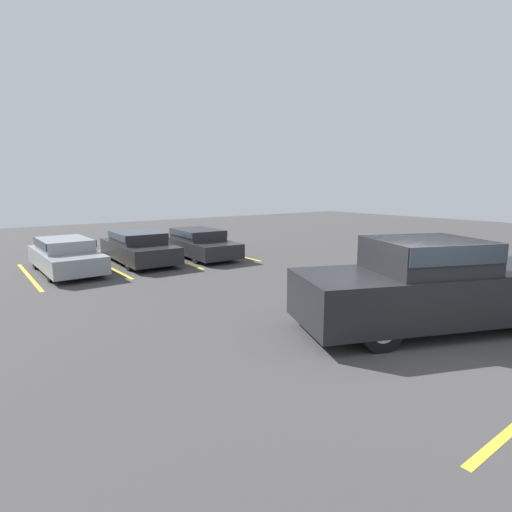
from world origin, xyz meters
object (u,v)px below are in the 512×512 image
object	(u,v)px
parked_sedan_a	(66,254)
wheel_stop_curb	(86,254)
pickup_truck	(437,284)
parked_sedan_c	(198,242)
parked_sedan_b	(139,246)
traffic_cone	(430,267)

from	to	relation	value
parked_sedan_a	wheel_stop_curb	world-z (taller)	parked_sedan_a
pickup_truck	parked_sedan_c	bearing A→B (deg)	111.99
parked_sedan_a	parked_sedan_b	distance (m)	2.72
parked_sedan_a	parked_sedan_b	xyz separation A→B (m)	(2.72, 0.18, 0.02)
traffic_cone	wheel_stop_curb	world-z (taller)	traffic_cone
parked_sedan_b	traffic_cone	xyz separation A→B (m)	(6.96, -8.32, -0.35)
parked_sedan_a	parked_sedan_c	xyz separation A→B (m)	(5.30, -0.01, -0.01)
parked_sedan_a	wheel_stop_curb	xyz separation A→B (m)	(1.44, 3.15, -0.57)
pickup_truck	parked_sedan_a	distance (m)	12.01
parked_sedan_c	traffic_cone	xyz separation A→B (m)	(4.38, -8.13, -0.33)
parked_sedan_b	parked_sedan_c	distance (m)	2.59
pickup_truck	parked_sedan_c	xyz separation A→B (m)	(0.23, 10.87, -0.32)
parked_sedan_b	pickup_truck	bearing A→B (deg)	13.86
parked_sedan_c	wheel_stop_curb	distance (m)	5.02
pickup_truck	wheel_stop_curb	size ratio (longest dim) A/B	3.70
pickup_truck	wheel_stop_curb	xyz separation A→B (m)	(-3.63, 14.03, -0.89)
pickup_truck	parked_sedan_c	distance (m)	10.88
parked_sedan_a	parked_sedan_c	size ratio (longest dim) A/B	0.93
parked_sedan_c	traffic_cone	bearing A→B (deg)	31.43
pickup_truck	wheel_stop_curb	bearing A→B (deg)	127.70
pickup_truck	traffic_cone	size ratio (longest dim) A/B	9.64
pickup_truck	wheel_stop_curb	distance (m)	14.52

